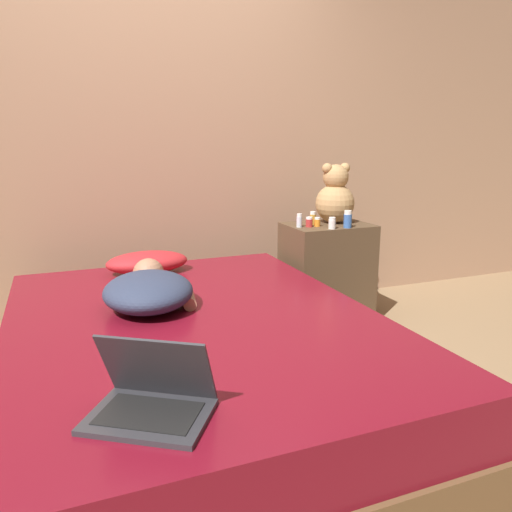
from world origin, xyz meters
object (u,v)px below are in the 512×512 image
object	(u,v)px
laptop	(152,397)
bottle_clear	(299,221)
bottle_white	(332,223)
bottle_orange	(317,222)
bottle_blue	(348,219)
pillow	(147,262)
bottle_amber	(313,218)
bottle_red	(309,222)
teddy_bear	(335,197)
person_lying	(149,289)

from	to	relation	value
laptop	bottle_clear	world-z (taller)	bottle_clear
bottle_white	bottle_orange	size ratio (longest dim) A/B	1.26
bottle_white	bottle_blue	size ratio (longest dim) A/B	0.67
laptop	bottle_orange	xyz separation A→B (m)	(1.33, 1.49, 0.18)
pillow	laptop	distance (m)	1.55
pillow	bottle_white	xyz separation A→B (m)	(1.12, -0.16, 0.18)
bottle_white	bottle_amber	xyz separation A→B (m)	(-0.03, 0.19, 0.01)
bottle_amber	bottle_red	bearing A→B (deg)	-131.44
teddy_bear	bottle_clear	world-z (taller)	teddy_bear
bottle_white	bottle_orange	distance (m)	0.12
bottle_blue	bottle_red	world-z (taller)	bottle_blue
laptop	bottle_orange	size ratio (longest dim) A/B	6.98
person_lying	laptop	xyz separation A→B (m)	(-0.16, -0.94, -0.03)
pillow	bottle_orange	size ratio (longest dim) A/B	7.98
bottle_white	bottle_red	size ratio (longest dim) A/B	1.15
bottle_orange	person_lying	bearing A→B (deg)	-154.92
bottle_blue	bottle_amber	size ratio (longest dim) A/B	1.28
bottle_blue	bottle_amber	xyz separation A→B (m)	(-0.14, 0.19, -0.01)
person_lying	bottle_white	world-z (taller)	bottle_white
laptop	bottle_clear	size ratio (longest dim) A/B	4.75
bottle_blue	bottle_amber	world-z (taller)	bottle_blue
teddy_bear	bottle_clear	size ratio (longest dim) A/B	4.59
bottle_clear	bottle_red	xyz separation A→B (m)	(0.06, -0.01, -0.01)
laptop	bottle_blue	xyz separation A→B (m)	(1.48, 1.37, 0.21)
person_lying	bottle_orange	distance (m)	1.30
bottle_white	bottle_orange	bearing A→B (deg)	109.94
person_lying	bottle_red	bearing A→B (deg)	36.43
pillow	bottle_red	bearing A→B (deg)	-2.39
laptop	bottle_blue	size ratio (longest dim) A/B	3.74
pillow	bottle_clear	world-z (taller)	bottle_clear
bottle_clear	bottle_amber	xyz separation A→B (m)	(0.13, 0.06, -0.00)
teddy_bear	bottle_clear	distance (m)	0.33
laptop	bottle_white	world-z (taller)	bottle_white
teddy_bear	bottle_amber	world-z (taller)	teddy_bear
bottle_white	bottle_blue	xyz separation A→B (m)	(0.11, -0.00, 0.02)
bottle_white	teddy_bear	bearing A→B (deg)	56.20
person_lying	bottle_orange	xyz separation A→B (m)	(1.17, 0.55, 0.16)
bottle_amber	bottle_orange	bearing A→B (deg)	-96.43
bottle_orange	bottle_red	world-z (taller)	bottle_red
person_lying	bottle_red	size ratio (longest dim) A/B	10.42
bottle_blue	bottle_amber	bearing A→B (deg)	127.18
bottle_orange	teddy_bear	bearing A→B (deg)	26.27
bottle_orange	bottle_amber	bearing A→B (deg)	83.57
teddy_bear	bottle_orange	world-z (taller)	teddy_bear
bottle_white	bottle_blue	distance (m)	0.11
laptop	bottle_amber	distance (m)	2.07
bottle_white	bottle_clear	xyz separation A→B (m)	(-0.16, 0.13, 0.01)
person_lying	bottle_amber	xyz separation A→B (m)	(1.18, 0.62, 0.17)
bottle_white	bottle_orange	xyz separation A→B (m)	(-0.04, 0.11, -0.01)
person_lying	teddy_bear	xyz separation A→B (m)	(1.34, 0.63, 0.30)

